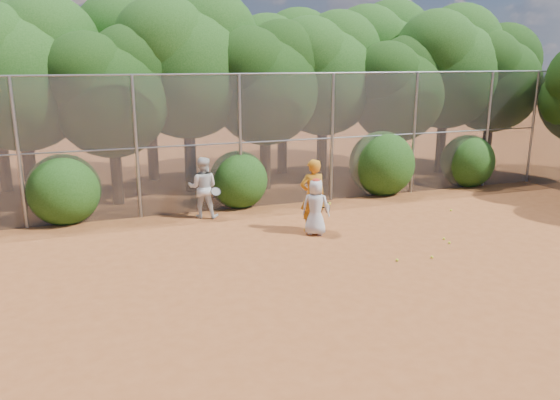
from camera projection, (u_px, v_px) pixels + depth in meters
name	position (u px, v px, depth m)	size (l,w,h in m)	color
ground	(364.00, 274.00, 11.54)	(80.00, 80.00, 0.00)	brown
fence_back	(268.00, 140.00, 16.45)	(20.05, 0.09, 4.03)	gray
tree_1	(20.00, 68.00, 16.01)	(4.64, 4.03, 6.35)	black
tree_2	(112.00, 87.00, 16.32)	(3.99, 3.47, 5.47)	black
tree_3	(188.00, 59.00, 17.86)	(4.89, 4.26, 6.70)	black
tree_4	(266.00, 79.00, 18.28)	(4.19, 3.64, 5.73)	black
tree_5	(324.00, 69.00, 19.76)	(4.51, 3.92, 6.17)	black
tree_6	(398.00, 86.00, 19.80)	(3.86, 3.36, 5.29)	black
tree_7	(448.00, 62.00, 20.97)	(4.77, 4.14, 6.53)	black
tree_8	(494.00, 75.00, 21.46)	(4.25, 3.70, 5.82)	black
tree_10	(148.00, 53.00, 19.48)	(5.15, 4.48, 7.06)	black
tree_11	(283.00, 66.00, 20.86)	(4.64, 4.03, 6.35)	black
tree_12	(380.00, 56.00, 22.80)	(5.02, 4.37, 6.88)	black
bush_0	(64.00, 186.00, 15.07)	(2.00, 2.00, 2.00)	#194110
bush_1	(238.00, 177.00, 16.73)	(1.80, 1.80, 1.80)	#194110
bush_2	(382.00, 161.00, 18.31)	(2.20, 2.20, 2.20)	#194110
bush_3	(468.00, 159.00, 19.49)	(1.90, 1.90, 1.90)	#194110
player_yellow	(313.00, 195.00, 14.23)	(0.83, 0.56, 1.92)	orange
player_teen	(316.00, 207.00, 13.98)	(0.85, 0.78, 1.49)	silver
player_white	(203.00, 187.00, 15.49)	(1.03, 0.93, 1.75)	silver
ball_0	(449.00, 243.00, 13.41)	(0.07, 0.07, 0.07)	yellow
ball_1	(432.00, 257.00, 12.44)	(0.07, 0.07, 0.07)	yellow
ball_2	(444.00, 239.00, 13.70)	(0.07, 0.07, 0.07)	yellow
ball_3	(397.00, 260.00, 12.25)	(0.07, 0.07, 0.07)	yellow
ball_4	(451.00, 210.00, 16.29)	(0.07, 0.07, 0.07)	yellow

